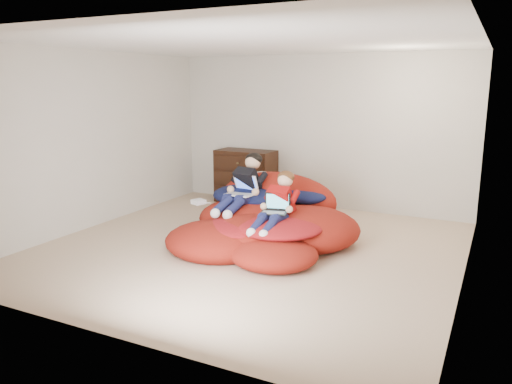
% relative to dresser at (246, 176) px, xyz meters
% --- Properties ---
extents(room_shell, '(5.10, 5.10, 2.77)m').
position_rel_dresser_xyz_m(room_shell, '(1.21, -2.23, -0.24)').
color(room_shell, tan).
rests_on(room_shell, ground).
extents(dresser, '(1.03, 0.58, 0.91)m').
position_rel_dresser_xyz_m(dresser, '(0.00, 0.00, 0.00)').
color(dresser, black).
rests_on(dresser, ground).
extents(beanbag_pile, '(2.27, 2.38, 0.88)m').
position_rel_dresser_xyz_m(beanbag_pile, '(1.26, -1.83, -0.20)').
color(beanbag_pile, maroon).
rests_on(beanbag_pile, ground).
extents(cream_pillow, '(0.46, 0.29, 0.29)m').
position_rel_dresser_xyz_m(cream_pillow, '(0.82, -1.01, 0.16)').
color(cream_pillow, silver).
rests_on(cream_pillow, beanbag_pile).
extents(older_boy, '(0.39, 1.10, 0.74)m').
position_rel_dresser_xyz_m(older_boy, '(0.85, -1.66, 0.24)').
color(older_boy, black).
rests_on(older_boy, beanbag_pile).
extents(younger_boy, '(0.30, 0.98, 0.66)m').
position_rel_dresser_xyz_m(younger_boy, '(1.55, -2.12, 0.16)').
color(younger_boy, '#A30F0E').
rests_on(younger_boy, beanbag_pile).
extents(laptop_white, '(0.38, 0.39, 0.25)m').
position_rel_dresser_xyz_m(laptop_white, '(0.85, -1.71, 0.18)').
color(laptop_white, white).
rests_on(laptop_white, older_boy).
extents(laptop_black, '(0.36, 0.31, 0.24)m').
position_rel_dresser_xyz_m(laptop_black, '(1.55, -2.18, 0.10)').
color(laptop_black, black).
rests_on(laptop_black, younger_boy).
extents(power_adapter, '(0.21, 0.21, 0.06)m').
position_rel_dresser_xyz_m(power_adapter, '(0.22, -1.85, -0.04)').
color(power_adapter, white).
rests_on(power_adapter, beanbag_pile).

